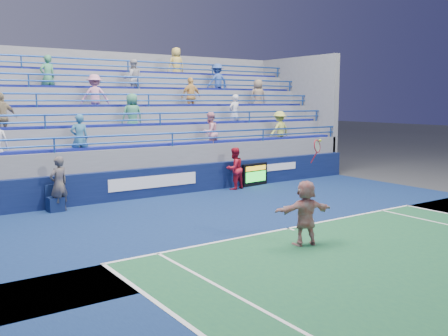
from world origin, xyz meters
TOP-DOWN VIEW (x-y plane):
  - ground at (0.00, 0.00)m, footprint 120.00×120.00m
  - sponsor_wall at (0.00, 6.50)m, footprint 18.00×0.32m
  - bleacher_stand at (-0.00, 10.27)m, footprint 18.00×5.60m
  - serve_speed_board at (3.69, 6.26)m, footprint 1.39×0.32m
  - judge_chair at (-4.75, 6.02)m, footprint 0.51×0.51m
  - tennis_player at (-0.72, -1.42)m, footprint 1.60×0.89m
  - line_judge at (-4.64, 5.89)m, footprint 0.78×0.65m
  - ball_girl at (2.47, 6.02)m, footprint 0.94×0.79m

SIDE VIEW (x-z plane):
  - ground at x=0.00m, z-range 0.00..0.00m
  - judge_chair at x=-4.75m, z-range -0.16..0.71m
  - serve_speed_board at x=3.69m, z-range 0.00..0.96m
  - sponsor_wall at x=0.00m, z-range 0.00..1.10m
  - tennis_player at x=-0.72m, z-range -0.50..2.15m
  - ball_girl at x=2.47m, z-range 0.00..1.72m
  - line_judge at x=-4.64m, z-range 0.00..1.82m
  - bleacher_stand at x=0.00m, z-range -1.52..4.61m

